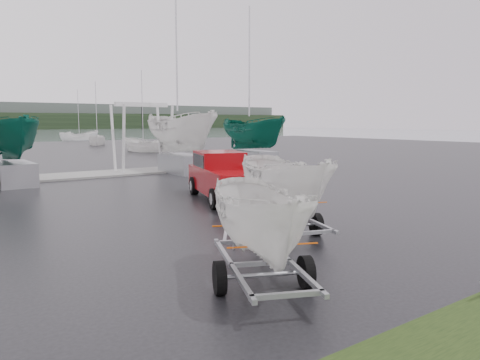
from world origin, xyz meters
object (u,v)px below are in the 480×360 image
trailer_hitched (287,135)px  trailer_parked (262,158)px  boat_hoist (142,127)px  pickup_truck (224,175)px

trailer_hitched → trailer_parked: 4.00m
trailer_hitched → boat_hoist: 17.20m
pickup_truck → trailer_parked: 10.00m
trailer_hitched → trailer_parked: size_ratio=1.13×
trailer_parked → boat_hoist: bearing=95.7°
pickup_truck → boat_hoist: (1.57, 10.94, 1.72)m
pickup_truck → trailer_parked: size_ratio=1.33×
pickup_truck → boat_hoist: boat_hoist is taller
pickup_truck → boat_hoist: size_ratio=1.40×
pickup_truck → boat_hoist: bearing=100.5°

